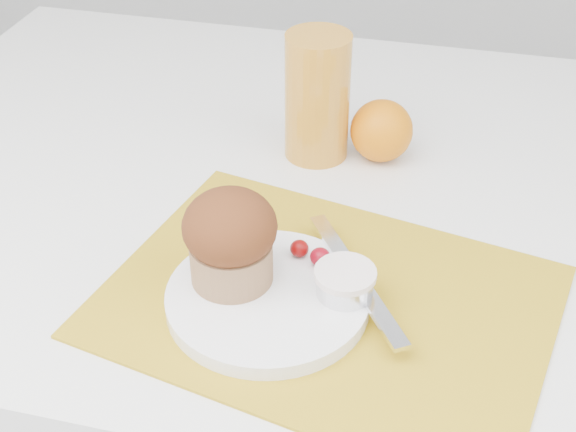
% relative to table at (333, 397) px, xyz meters
% --- Properties ---
extents(table, '(1.20, 0.80, 0.75)m').
position_rel_table_xyz_m(table, '(0.00, 0.00, 0.00)').
color(table, white).
rests_on(table, ground).
extents(placemat, '(0.46, 0.38, 0.00)m').
position_rel_table_xyz_m(placemat, '(0.02, -0.21, 0.38)').
color(placemat, gold).
rests_on(placemat, table).
extents(plate, '(0.23, 0.23, 0.02)m').
position_rel_table_xyz_m(plate, '(-0.03, -0.23, 0.39)').
color(plate, white).
rests_on(plate, placemat).
extents(ramekin, '(0.07, 0.07, 0.02)m').
position_rel_table_xyz_m(ramekin, '(0.04, -0.21, 0.41)').
color(ramekin, silver).
rests_on(ramekin, plate).
extents(cream, '(0.07, 0.07, 0.01)m').
position_rel_table_xyz_m(cream, '(0.04, -0.21, 0.42)').
color(cream, white).
rests_on(cream, ramekin).
extents(raspberry_near, '(0.02, 0.02, 0.02)m').
position_rel_table_xyz_m(raspberry_near, '(-0.01, -0.17, 0.40)').
color(raspberry_near, '#4E0202').
rests_on(raspberry_near, plate).
extents(raspberry_far, '(0.02, 0.02, 0.02)m').
position_rel_table_xyz_m(raspberry_far, '(0.01, -0.18, 0.40)').
color(raspberry_far, '#5C020C').
rests_on(raspberry_far, plate).
extents(butter_knife, '(0.12, 0.18, 0.01)m').
position_rel_table_xyz_m(butter_knife, '(0.05, -0.19, 0.40)').
color(butter_knife, white).
rests_on(butter_knife, plate).
extents(orange, '(0.07, 0.07, 0.07)m').
position_rel_table_xyz_m(orange, '(0.03, 0.06, 0.41)').
color(orange, orange).
rests_on(orange, table).
extents(juice_glass, '(0.10, 0.10, 0.15)m').
position_rel_table_xyz_m(juice_glass, '(-0.04, 0.05, 0.45)').
color(juice_glass, orange).
rests_on(juice_glass, table).
extents(muffin, '(0.10, 0.10, 0.10)m').
position_rel_table_xyz_m(muffin, '(-0.07, -0.22, 0.44)').
color(muffin, '#A1754E').
rests_on(muffin, plate).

